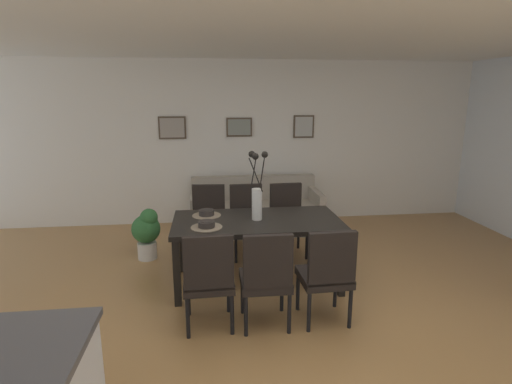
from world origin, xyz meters
The scene contains 20 objects.
ground_plane centered at (0.00, 0.00, 0.00)m, with size 9.00×9.00×0.00m, color #A87A47.
back_wall_panel centered at (0.00, 3.25, 1.30)m, with size 9.00×0.10×2.60m, color white.
ceiling_panel centered at (0.00, 0.40, 2.64)m, with size 9.00×7.20×0.08m, color white.
dining_table centered at (-0.28, 0.86, 0.66)m, with size 1.80×0.92×0.74m.
dining_chair_near_left centered at (-0.81, 0.00, 0.51)m, with size 0.45×0.45×0.92m.
dining_chair_near_right centered at (-0.80, 1.74, 0.51)m, with size 0.47×0.47×0.92m.
dining_chair_far_left centered at (-0.31, -0.04, 0.51)m, with size 0.44×0.44×0.92m.
dining_chair_far_right centered at (-0.30, 1.72, 0.51)m, with size 0.47×0.47×0.92m.
dining_chair_mid_left centered at (0.24, -0.03, 0.51)m, with size 0.46×0.46×0.92m.
dining_chair_mid_right centered at (0.22, 1.70, 0.51)m, with size 0.46×0.46×0.92m.
centerpiece_vase centered at (-0.28, 0.86, 1.02)m, with size 0.21×0.23×0.73m.
placemat_near_left centered at (-0.82, 0.65, 0.74)m, with size 0.32×0.32×0.01m, color #7F705B.
bowl_near_left centered at (-0.82, 0.65, 0.78)m, with size 0.17×0.17×0.07m.
placemat_near_right centered at (-0.82, 1.07, 0.74)m, with size 0.32×0.32×0.01m, color #7F705B.
bowl_near_right centered at (-0.82, 1.07, 0.78)m, with size 0.17×0.17×0.07m.
sofa centered at (-0.08, 2.70, 0.28)m, with size 1.96×0.84×0.80m.
framed_picture_left centered at (-1.33, 3.18, 1.56)m, with size 0.42×0.03×0.35m.
framed_picture_center centered at (-0.28, 3.18, 1.56)m, with size 0.41×0.03×0.30m.
framed_picture_right centered at (0.77, 3.18, 1.56)m, with size 0.34×0.03×0.36m.
potted_plant centered at (-1.59, 1.71, 0.37)m, with size 0.36×0.36×0.67m.
Camera 1 is at (-0.79, -3.23, 2.03)m, focal length 28.03 mm.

